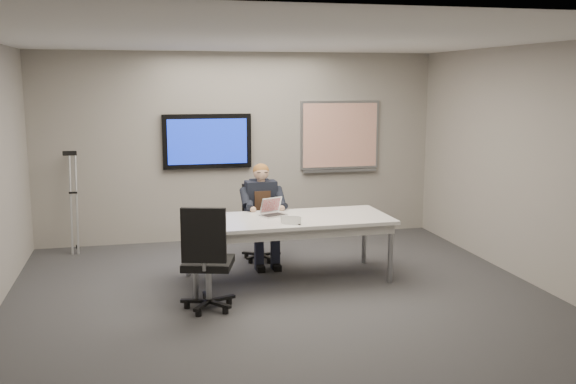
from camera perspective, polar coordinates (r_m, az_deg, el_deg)
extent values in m
cube|color=#373739|center=(7.07, -0.25, -9.80)|extent=(6.00, 6.00, 0.02)
cube|color=white|center=(6.67, -0.27, 13.48)|extent=(6.00, 6.00, 0.02)
cube|color=#9D978E|center=(9.65, -4.26, 4.02)|extent=(6.00, 0.02, 2.80)
cube|color=#9D978E|center=(3.92, 9.63, -4.77)|extent=(6.00, 0.02, 2.80)
cube|color=#9D978E|center=(7.95, 21.34, 2.11)|extent=(0.02, 6.00, 2.80)
cube|color=silver|center=(7.67, -0.05, -2.47)|extent=(2.49, 1.08, 0.04)
cube|color=beige|center=(7.69, -0.05, -3.06)|extent=(2.38, 0.97, 0.10)
cylinder|color=gray|center=(7.16, -8.22, -6.63)|extent=(0.06, 0.06, 0.72)
cylinder|color=gray|center=(7.73, 9.09, -5.40)|extent=(0.06, 0.06, 0.72)
cylinder|color=gray|center=(7.99, -8.90, -4.90)|extent=(0.06, 0.06, 0.72)
cylinder|color=gray|center=(8.50, 6.78, -3.94)|extent=(0.06, 0.06, 0.72)
cube|color=black|center=(9.53, -7.20, 4.50)|extent=(1.30, 0.08, 0.80)
cube|color=#0D1F92|center=(9.49, -7.17, 4.47)|extent=(1.16, 0.01, 0.66)
cube|color=gray|center=(9.97, 4.62, 5.07)|extent=(1.25, 0.04, 1.05)
cube|color=white|center=(9.95, 4.66, 5.06)|extent=(1.18, 0.01, 0.98)
cube|color=gray|center=(10.00, 4.64, 1.91)|extent=(1.18, 0.05, 0.04)
cylinder|color=gray|center=(8.62, -2.44, -4.30)|extent=(0.06, 0.06, 0.35)
cube|color=black|center=(8.58, -2.44, -3.18)|extent=(0.46, 0.46, 0.07)
cube|color=black|center=(8.72, -2.79, -0.84)|extent=(0.41, 0.07, 0.50)
cylinder|color=gray|center=(6.85, -7.06, -7.86)|extent=(0.06, 0.06, 0.39)
cube|color=black|center=(6.80, -7.10, -6.30)|extent=(0.61, 0.61, 0.08)
cube|color=black|center=(6.48, -7.52, -3.85)|extent=(0.45, 0.18, 0.56)
cube|color=black|center=(8.48, -2.43, -0.88)|extent=(0.41, 0.24, 0.56)
cube|color=#3B2518|center=(8.36, -2.27, -0.83)|extent=(0.21, 0.02, 0.27)
sphere|color=tan|center=(8.39, -2.41, 1.74)|extent=(0.20, 0.20, 0.20)
ellipsoid|color=brown|center=(8.40, -2.43, 1.95)|extent=(0.21, 0.21, 0.18)
cube|color=silver|center=(7.78, -1.33, -2.09)|extent=(0.35, 0.31, 0.02)
cube|color=black|center=(7.77, -1.32, -2.04)|extent=(0.29, 0.23, 0.00)
cube|color=silver|center=(7.88, -1.53, -1.16)|extent=(0.30, 0.19, 0.19)
cube|color=#B2131D|center=(7.87, -1.52, -1.15)|extent=(0.26, 0.16, 0.16)
cylinder|color=black|center=(7.34, 0.76, -2.82)|extent=(0.06, 0.14, 0.01)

